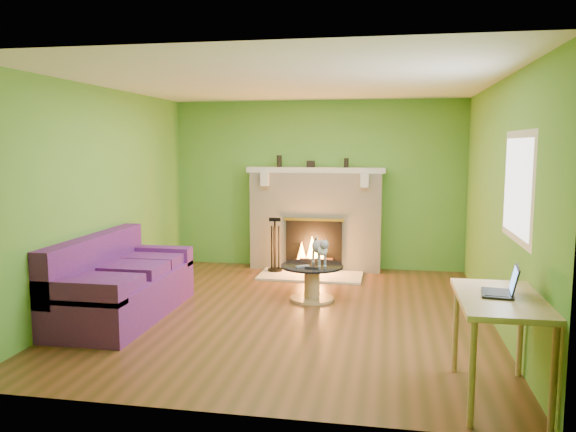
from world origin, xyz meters
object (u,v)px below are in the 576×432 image
(cat, at_px, (319,250))
(sofa, at_px, (119,285))
(desk, at_px, (501,309))
(coffee_table, at_px, (312,280))

(cat, bearing_deg, sofa, -175.37)
(desk, relative_size, cat, 1.89)
(coffee_table, relative_size, desk, 0.72)
(sofa, relative_size, cat, 3.54)
(sofa, bearing_deg, desk, -20.65)
(sofa, bearing_deg, cat, 27.34)
(sofa, height_order, cat, sofa)
(desk, height_order, cat, desk)
(cat, bearing_deg, coffee_table, -170.70)
(sofa, xyz_separation_m, desk, (3.81, -1.43, 0.35))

